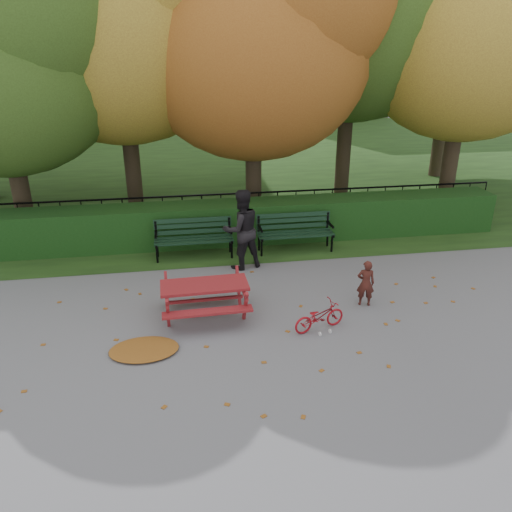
{
  "coord_description": "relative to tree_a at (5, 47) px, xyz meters",
  "views": [
    {
      "loc": [
        -1.6,
        -7.17,
        4.62
      ],
      "look_at": [
        -0.25,
        1.15,
        1.0
      ],
      "focal_mm": 35.0,
      "sensor_mm": 36.0,
      "label": 1
    }
  ],
  "objects": [
    {
      "name": "ground",
      "position": [
        5.19,
        -5.58,
        -4.52
      ],
      "size": [
        90.0,
        90.0,
        0.0
      ],
      "primitive_type": "plane",
      "color": "slate",
      "rests_on": "ground"
    },
    {
      "name": "grass_strip",
      "position": [
        5.19,
        8.42,
        -4.52
      ],
      "size": [
        90.0,
        90.0,
        0.0
      ],
      "primitive_type": "plane",
      "color": "#1B3213",
      "rests_on": "ground"
    },
    {
      "name": "building_right",
      "position": [
        13.19,
        22.42,
        1.48
      ],
      "size": [
        9.0,
        6.0,
        12.0
      ],
      "primitive_type": "cube",
      "color": "#BBAF90",
      "rests_on": "ground"
    },
    {
      "name": "hedge",
      "position": [
        5.19,
        -1.08,
        -4.02
      ],
      "size": [
        13.0,
        0.9,
        1.0
      ],
      "primitive_type": "cube",
      "color": "black",
      "rests_on": "ground"
    },
    {
      "name": "iron_fence",
      "position": [
        5.19,
        -0.28,
        -3.98
      ],
      "size": [
        14.0,
        0.04,
        1.02
      ],
      "color": "black",
      "rests_on": "ground"
    },
    {
      "name": "tree_a",
      "position": [
        0.0,
        0.0,
        0.0
      ],
      "size": [
        5.88,
        5.6,
        7.48
      ],
      "color": "#31241A",
      "rests_on": "ground"
    },
    {
      "name": "tree_b",
      "position": [
        2.74,
        1.17,
        0.88
      ],
      "size": [
        6.72,
        6.4,
        8.79
      ],
      "color": "#31241A",
      "rests_on": "ground"
    },
    {
      "name": "tree_c",
      "position": [
        6.02,
        0.38,
        0.3
      ],
      "size": [
        6.3,
        6.0,
        8.0
      ],
      "color": "#31241A",
      "rests_on": "ground"
    },
    {
      "name": "tree_e",
      "position": [
        11.71,
        0.19,
        0.56
      ],
      "size": [
        6.09,
        5.8,
        8.16
      ],
      "color": "#31241A",
      "rests_on": "ground"
    },
    {
      "name": "tree_g",
      "position": [
        13.52,
        4.18,
        0.85
      ],
      "size": [
        6.3,
        6.0,
        8.55
      ],
      "color": "#31241A",
      "rests_on": "ground"
    },
    {
      "name": "bench_left",
      "position": [
        3.89,
        -1.88,
        -4.0
      ],
      "size": [
        1.8,
        0.57,
        0.88
      ],
      "color": "black",
      "rests_on": "ground"
    },
    {
      "name": "bench_right",
      "position": [
        6.29,
        -1.88,
        -4.0
      ],
      "size": [
        1.8,
        0.57,
        0.88
      ],
      "color": "black",
      "rests_on": "ground"
    },
    {
      "name": "picnic_table",
      "position": [
        3.95,
        -4.74,
        -4.0
      ],
      "size": [
        1.58,
        1.29,
        0.75
      ],
      "rotation": [
        0.0,
        0.0,
        0.03
      ],
      "color": "maroon",
      "rests_on": "ground"
    },
    {
      "name": "leaf_pile",
      "position": [
        2.89,
        -5.71,
        -4.48
      ],
      "size": [
        1.33,
        1.13,
        0.08
      ],
      "primitive_type": "ellipsoid",
      "rotation": [
        0.0,
        0.0,
        0.37
      ],
      "color": "brown",
      "rests_on": "ground"
    },
    {
      "name": "leaf_scatter",
      "position": [
        5.19,
        -5.28,
        -4.51
      ],
      "size": [
        9.0,
        5.7,
        0.01
      ],
      "primitive_type": null,
      "color": "brown",
      "rests_on": "ground"
    },
    {
      "name": "child",
      "position": [
        6.97,
        -4.78,
        -4.06
      ],
      "size": [
        0.38,
        0.3,
        0.91
      ],
      "primitive_type": "imported",
      "rotation": [
        0.0,
        0.0,
        2.88
      ],
      "color": "#401A14",
      "rests_on": "ground"
    },
    {
      "name": "adult",
      "position": [
        4.9,
        -2.68,
        -3.63
      ],
      "size": [
        1.02,
        0.9,
        1.78
      ],
      "primitive_type": "imported",
      "rotation": [
        0.0,
        0.0,
        3.44
      ],
      "color": "black",
      "rests_on": "ground"
    },
    {
      "name": "bicycle",
      "position": [
        5.87,
        -5.51,
        -4.27
      ],
      "size": [
        1.03,
        0.6,
        0.51
      ],
      "primitive_type": "imported",
      "rotation": [
        0.0,
        0.0,
        1.86
      ],
      "color": "maroon",
      "rests_on": "ground"
    }
  ]
}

